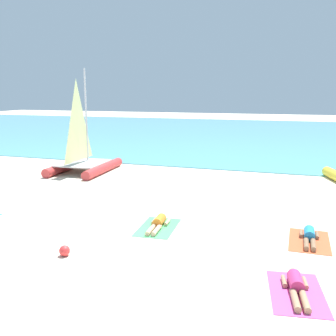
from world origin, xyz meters
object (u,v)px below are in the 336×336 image
object	(u,v)px
sunbather_center_right	(296,286)
towel_rightmost	(309,241)
towel_center_left	(158,227)
beach_ball	(65,251)
sunbather_rightmost	(309,236)
sailboat_red	(83,157)
towel_center_right	(297,293)
sunbather_center_left	(158,223)

from	to	relation	value
sunbather_center_right	towel_rightmost	world-z (taller)	sunbather_center_right
towel_rightmost	sunbather_center_right	bearing A→B (deg)	-95.17
sunbather_center_right	towel_rightmost	size ratio (longest dim) A/B	0.82
towel_center_left	beach_ball	bearing A→B (deg)	-118.16
sunbather_center_right	sunbather_rightmost	bearing A→B (deg)	75.90
beach_ball	sailboat_red	bearing A→B (deg)	118.48
towel_center_right	towel_rightmost	size ratio (longest dim) A/B	1.00
sailboat_red	towel_center_right	xyz separation A→B (m)	(10.96, -9.75, -0.80)
sailboat_red	sunbather_rightmost	distance (m)	12.99
towel_center_right	sunbather_center_right	bearing A→B (deg)	99.06
sailboat_red	towel_rightmost	distance (m)	13.03
sailboat_red	beach_ball	xyz separation A→B (m)	(5.26, -9.70, -0.66)
sunbather_center_left	towel_center_right	bearing A→B (deg)	-40.04
towel_center_left	beach_ball	xyz separation A→B (m)	(-1.51, -2.81, 0.14)
towel_center_left	sailboat_red	bearing A→B (deg)	134.51
towel_center_left	beach_ball	size ratio (longest dim) A/B	6.73
sunbather_center_left	sailboat_red	bearing A→B (deg)	129.62
sunbather_center_right	towel_center_left	bearing A→B (deg)	137.18
towel_rightmost	sunbather_rightmost	bearing A→B (deg)	90.80
towel_center_right	sunbather_center_right	distance (m)	0.14
sunbather_center_right	towel_rightmost	bearing A→B (deg)	75.78
sunbather_center_right	sunbather_rightmost	xyz separation A→B (m)	(0.28, 3.20, 0.00)
towel_center_left	towel_rightmost	size ratio (longest dim) A/B	1.00
sailboat_red	towel_rightmost	world-z (taller)	sailboat_red
sailboat_red	sunbather_center_right	distance (m)	14.63
sailboat_red	towel_center_left	distance (m)	9.69
towel_center_right	towel_rightmost	xyz separation A→B (m)	(0.27, 3.20, 0.00)
towel_rightmost	beach_ball	bearing A→B (deg)	-152.15
towel_rightmost	sunbather_rightmost	xyz separation A→B (m)	(-0.00, 0.07, 0.13)
towel_center_left	sunbather_center_left	size ratio (longest dim) A/B	1.21
beach_ball	sunbather_rightmost	bearing A→B (deg)	28.35
sunbather_center_left	towel_rightmost	bearing A→B (deg)	-1.62
sunbather_center_left	beach_ball	xyz separation A→B (m)	(-1.50, -2.88, 0.01)
sunbather_center_left	sunbather_rightmost	size ratio (longest dim) A/B	1.00
sailboat_red	sunbather_center_left	distance (m)	9.63
sailboat_red	sunbather_center_right	world-z (taller)	sailboat_red
sunbather_center_left	towel_center_right	xyz separation A→B (m)	(4.20, -2.93, -0.13)
sailboat_red	beach_ball	world-z (taller)	sailboat_red
towel_rightmost	beach_ball	size ratio (longest dim) A/B	6.73
towel_center_left	towel_center_right	xyz separation A→B (m)	(4.19, -2.86, 0.00)
towel_center_right	beach_ball	bearing A→B (deg)	179.51
towel_center_left	towel_center_right	size ratio (longest dim) A/B	1.00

